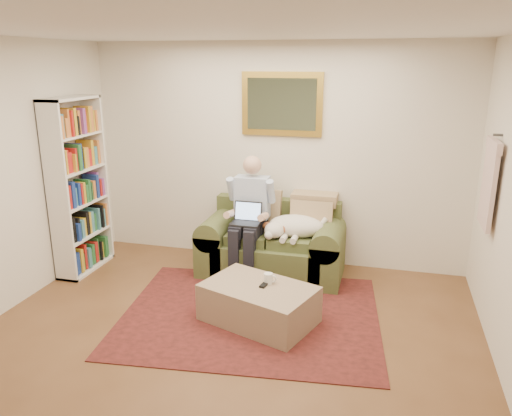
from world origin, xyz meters
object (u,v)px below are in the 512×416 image
at_px(seated_man, 248,219).
at_px(bookshelf, 78,187).
at_px(sleeping_dog, 296,226).
at_px(laptop, 247,217).
at_px(ottoman, 259,304).
at_px(sofa, 272,250).
at_px(coffee_mug, 268,278).

xyz_separation_m(seated_man, bookshelf, (-1.93, -0.31, 0.32)).
height_order(sleeping_dog, bookshelf, bookshelf).
height_order(laptop, bookshelf, bookshelf).
bearing_deg(bookshelf, ottoman, -16.82).
bearing_deg(laptop, sleeping_dog, 13.64).
bearing_deg(bookshelf, sleeping_dog, 8.63).
xyz_separation_m(seated_man, sleeping_dog, (0.53, 0.07, -0.06)).
xyz_separation_m(sofa, coffee_mug, (0.21, -1.07, 0.14)).
bearing_deg(sleeping_dog, bookshelf, -171.37).
bearing_deg(laptop, bookshelf, -172.78).
distance_m(sofa, sleeping_dog, 0.45).
height_order(ottoman, coffee_mug, coffee_mug).
height_order(seated_man, ottoman, seated_man).
height_order(sofa, seated_man, seated_man).
bearing_deg(ottoman, laptop, 112.19).
distance_m(laptop, ottoman, 1.15).
bearing_deg(sleeping_dog, laptop, -166.36).
bearing_deg(coffee_mug, sofa, 101.15).
bearing_deg(ottoman, sofa, 96.99).
bearing_deg(sleeping_dog, coffee_mug, -94.55).
distance_m(laptop, coffee_mug, 1.02).
height_order(sofa, coffee_mug, sofa).
bearing_deg(coffee_mug, seated_man, 116.16).
distance_m(seated_man, bookshelf, 1.98).
distance_m(sofa, ottoman, 1.17).
bearing_deg(ottoman, bookshelf, 163.18).
bearing_deg(seated_man, sofa, 31.45).
bearing_deg(seated_man, ottoman, -69.07).
distance_m(sleeping_dog, coffee_mug, 1.02).
distance_m(ottoman, bookshelf, 2.55).
relative_size(seated_man, ottoman, 1.35).
height_order(seated_man, sleeping_dog, seated_man).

